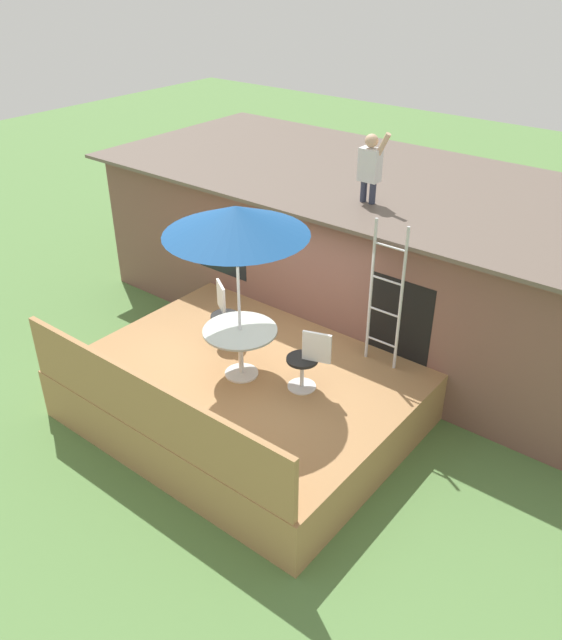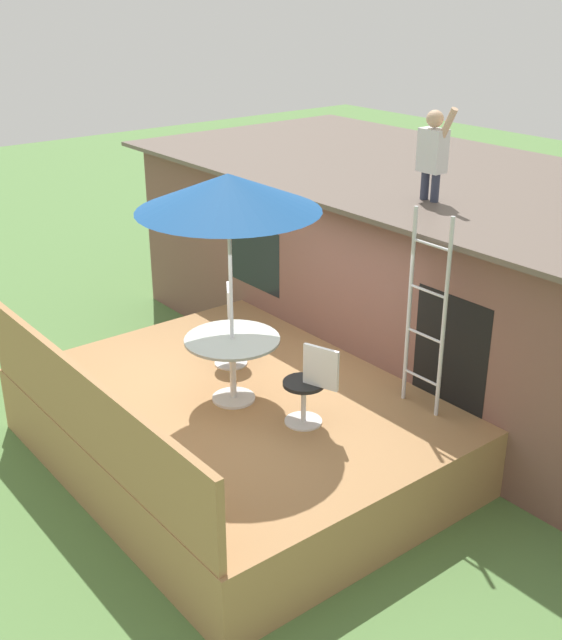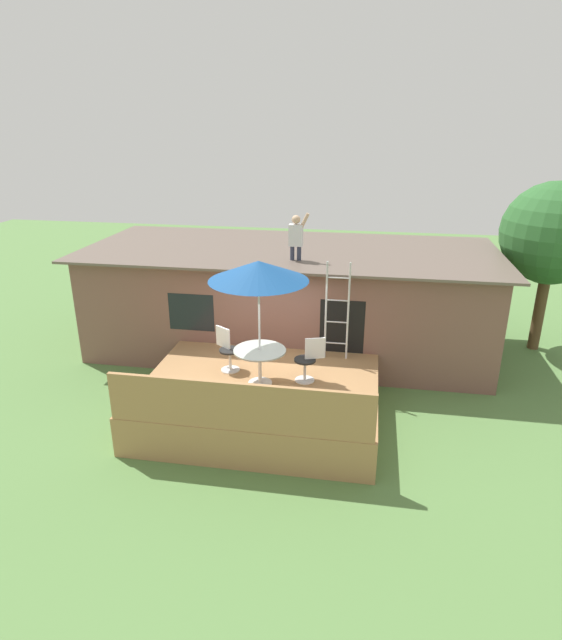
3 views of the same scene
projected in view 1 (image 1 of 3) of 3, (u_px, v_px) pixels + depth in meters
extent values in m
plane|color=#567F42|center=(252.00, 410.00, 9.88)|extent=(40.00, 40.00, 0.00)
cube|color=brown|center=(381.00, 254.00, 11.65)|extent=(10.00, 4.00, 2.64)
cube|color=#66564C|center=(387.00, 181.00, 10.97)|extent=(10.50, 4.50, 0.06)
cube|color=black|center=(222.00, 249.00, 11.27)|extent=(1.10, 0.03, 0.90)
cube|color=black|center=(398.00, 341.00, 9.63)|extent=(1.00, 0.03, 2.00)
cube|color=#A87A4C|center=(252.00, 389.00, 9.68)|extent=(4.71, 4.00, 0.80)
cube|color=#A87A4C|center=(146.00, 407.00, 7.93)|extent=(4.61, 0.08, 0.90)
cylinder|color=silver|center=(242.00, 373.00, 9.32)|extent=(0.48, 0.48, 0.03)
cylinder|color=silver|center=(241.00, 352.00, 9.14)|extent=(0.07, 0.07, 0.71)
cylinder|color=#999E93|center=(240.00, 331.00, 8.96)|extent=(1.04, 1.04, 0.03)
cylinder|color=silver|center=(239.00, 301.00, 8.72)|extent=(0.04, 0.04, 2.40)
cone|color=#194C8C|center=(236.00, 220.00, 8.14)|extent=(1.90, 1.90, 0.38)
cylinder|color=silver|center=(371.00, 291.00, 9.17)|extent=(0.04, 0.04, 2.20)
cylinder|color=silver|center=(401.00, 301.00, 8.91)|extent=(0.04, 0.04, 2.20)
cylinder|color=silver|center=(381.00, 342.00, 9.42)|extent=(0.48, 0.03, 0.03)
cylinder|color=silver|center=(384.00, 312.00, 9.16)|extent=(0.48, 0.03, 0.03)
cylinder|color=silver|center=(387.00, 280.00, 8.91)|extent=(0.48, 0.03, 0.03)
cylinder|color=silver|center=(390.00, 247.00, 8.66)|extent=(0.48, 0.03, 0.03)
cylinder|color=#33384C|center=(364.00, 191.00, 9.96)|extent=(0.10, 0.10, 0.34)
cylinder|color=#33384C|center=(373.00, 193.00, 9.88)|extent=(0.10, 0.10, 0.34)
cube|color=silver|center=(370.00, 165.00, 9.71)|extent=(0.32, 0.20, 0.50)
sphere|color=tan|center=(372.00, 141.00, 9.53)|extent=(0.20, 0.20, 0.20)
cylinder|color=tan|center=(382.00, 147.00, 9.46)|extent=(0.26, 0.08, 0.44)
cylinder|color=silver|center=(226.00, 342.00, 10.06)|extent=(0.40, 0.40, 0.02)
cylinder|color=silver|center=(226.00, 330.00, 9.94)|extent=(0.06, 0.06, 0.44)
cylinder|color=black|center=(225.00, 317.00, 9.83)|extent=(0.44, 0.44, 0.04)
cube|color=silver|center=(221.00, 297.00, 9.87)|extent=(0.36, 0.25, 0.44)
cylinder|color=silver|center=(302.00, 386.00, 9.05)|extent=(0.40, 0.40, 0.02)
cylinder|color=silver|center=(302.00, 373.00, 8.94)|extent=(0.06, 0.06, 0.44)
cylinder|color=black|center=(302.00, 359.00, 8.82)|extent=(0.44, 0.44, 0.04)
cube|color=silver|center=(317.00, 347.00, 8.64)|extent=(0.39, 0.16, 0.44)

